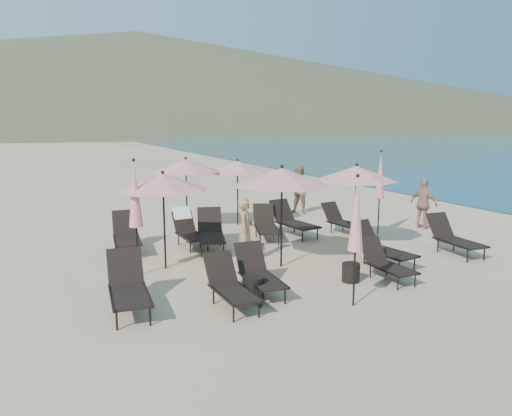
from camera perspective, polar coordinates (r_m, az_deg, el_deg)
name	(u,v)px	position (r m, az deg, el deg)	size (l,w,h in m)	color
ground	(347,279)	(11.52, 10.34, -7.95)	(800.00, 800.00, 0.00)	#D6BA8C
volcanic_headland	(156,81)	(321.90, -11.32, 14.00)	(690.00, 690.00, 55.00)	brown
lounger_0	(128,286)	(9.68, -14.40, -8.63)	(0.85, 1.85, 1.03)	black
lounger_1	(230,285)	(9.63, -2.98, -8.75)	(0.63, 1.60, 0.91)	black
lounger_2	(259,273)	(10.30, 0.32, -7.41)	(0.74, 1.67, 0.93)	black
lounger_3	(386,262)	(11.54, 14.59, -6.01)	(0.58, 1.49, 0.85)	black
lounger_4	(381,246)	(12.62, 14.05, -4.28)	(0.92, 1.82, 1.00)	black
lounger_5	(454,237)	(14.25, 21.66, -3.08)	(0.79, 1.77, 0.99)	black
lounger_6	(126,234)	(13.90, -14.59, -2.94)	(0.89, 1.85, 1.02)	black
lounger_7	(188,229)	(14.25, -7.73, -2.35)	(0.66, 1.66, 1.02)	black
lounger_8	(211,232)	(13.80, -5.20, -2.70)	(1.19, 1.94, 1.05)	black
lounger_9	(266,224)	(14.89, 1.13, -1.86)	(1.14, 1.79, 0.96)	black
lounger_10	(293,220)	(15.36, 4.21, -1.39)	(0.93, 1.88, 1.04)	black
lounger_11	(343,220)	(15.83, 9.87, -1.38)	(0.82, 1.66, 0.91)	black
umbrella_open_0	(163,182)	(11.84, -10.59, 2.92)	(2.20, 2.20, 2.37)	black
umbrella_open_1	(282,177)	(11.81, 2.97, 3.57)	(2.31, 2.31, 2.49)	black
umbrella_open_2	(357,173)	(13.69, 11.43, 3.91)	(2.22, 2.22, 2.39)	black
umbrella_open_3	(186,166)	(16.00, -8.02, 4.82)	(2.20, 2.20, 2.37)	black
umbrella_open_4	(237,167)	(16.63, -2.14, 4.74)	(2.09, 2.09, 2.25)	black
umbrella_closed_0	(356,215)	(9.48, 11.40, -0.81)	(0.30, 0.30, 2.55)	black
umbrella_closed_1	(380,176)	(15.80, 14.02, 3.57)	(0.31, 0.31, 2.62)	black
umbrella_closed_2	(135,195)	(11.43, -13.67, 1.44)	(0.31, 0.31, 2.69)	black
side_table_0	(253,289)	(9.96, -0.33, -9.19)	(0.44, 0.44, 0.49)	black
side_table_1	(351,272)	(11.27, 10.78, -7.25)	(0.40, 0.40, 0.42)	black
beachgoer_a	(246,230)	(12.42, -1.19, -2.57)	(0.59, 0.39, 1.63)	#A57D59
beachgoer_b	(300,190)	(18.85, 5.06, 2.05)	(0.89, 0.69, 1.82)	#9A754F
beachgoer_c	(424,204)	(17.14, 18.62, 0.47)	(0.97, 0.40, 1.66)	tan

